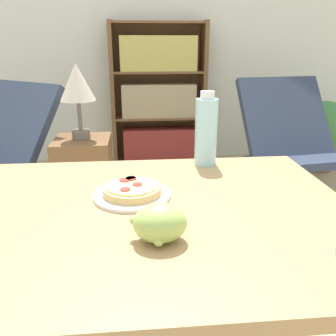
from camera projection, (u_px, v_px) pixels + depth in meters
name	position (u px, v px, depth m)	size (l,w,h in m)	color
wall_back	(132.00, 22.00, 3.26)	(8.00, 0.05, 2.60)	silver
dining_table	(155.00, 247.00, 0.94)	(1.03, 0.80, 0.73)	tan
pizza_on_plate	(132.00, 192.00, 0.97)	(0.21, 0.21, 0.04)	white
grape_bunch	(160.00, 223.00, 0.74)	(0.12, 0.10, 0.09)	#A8CC66
drink_bottle	(206.00, 131.00, 1.20)	(0.08, 0.08, 0.25)	#A3DBEA
lounge_chair_far	(292.00, 165.00, 2.56)	(0.73, 0.84, 0.88)	black
bookshelf	(159.00, 99.00, 3.36)	(0.88, 0.26, 1.31)	brown
side_table	(85.00, 181.00, 2.28)	(0.34, 0.34, 0.57)	brown
table_lamp	(77.00, 86.00, 2.08)	(0.21, 0.21, 0.45)	#665B51
potted_plant_floor	(323.00, 134.00, 3.22)	(0.48, 0.41, 0.64)	#8E5B42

